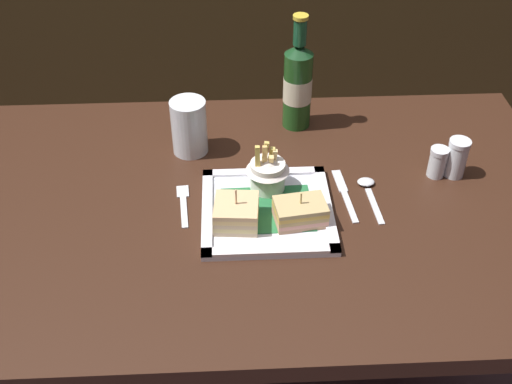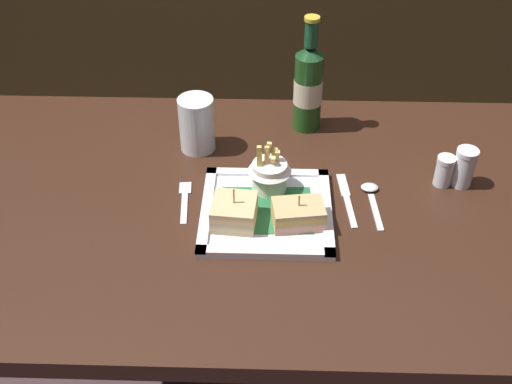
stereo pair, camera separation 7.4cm
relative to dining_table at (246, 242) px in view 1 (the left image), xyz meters
The scene contains 12 objects.
dining_table is the anchor object (origin of this frame).
square_plate 0.12m from the dining_table, 40.40° to the right, with size 0.25×0.25×0.02m.
sandwich_half_left 0.16m from the dining_table, 104.87° to the right, with size 0.09×0.09×0.08m.
sandwich_half_right 0.18m from the dining_table, 34.76° to the right, with size 0.10×0.08×0.07m.
fries_cup 0.17m from the dining_table, 33.98° to the left, with size 0.09×0.09×0.11m.
beer_bottle 0.37m from the dining_table, 65.26° to the left, with size 0.06×0.06×0.27m.
water_glass 0.27m from the dining_table, 121.52° to the left, with size 0.08×0.08×0.12m.
fork 0.16m from the dining_table, behind, with size 0.03×0.13×0.00m.
knife 0.23m from the dining_table, ahead, with size 0.03×0.17×0.00m.
spoon 0.27m from the dining_table, ahead, with size 0.04×0.14×0.01m.
salt_shaker 0.42m from the dining_table, ahead, with size 0.04×0.04×0.07m.
pepper_shaker 0.46m from the dining_table, ahead, with size 0.04×0.04×0.08m.
Camera 1 is at (-0.03, -0.97, 1.55)m, focal length 45.21 mm.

